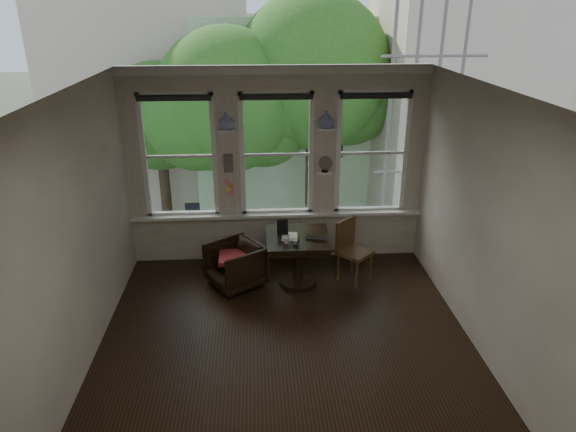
{
  "coord_description": "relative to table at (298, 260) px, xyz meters",
  "views": [
    {
      "loc": [
        -0.32,
        -5.25,
        3.8
      ],
      "look_at": [
        0.09,
        0.9,
        1.25
      ],
      "focal_mm": 32.0,
      "sensor_mm": 36.0,
      "label": 1
    }
  ],
  "objects": [
    {
      "name": "side_chair_right",
      "position": [
        0.84,
        0.04,
        0.09
      ],
      "size": [
        0.59,
        0.59,
        0.92
      ],
      "primitive_type": null,
      "rotation": [
        0.0,
        0.0,
        0.74
      ],
      "color": "#422E17",
      "rests_on": "ground"
    },
    {
      "name": "tablet",
      "position": [
        -0.22,
        0.09,
        0.48
      ],
      "size": [
        0.17,
        0.09,
        0.22
      ],
      "primitive_type": "cube",
      "rotation": [
        -0.26,
        0.0,
        0.08
      ],
      "color": "black",
      "rests_on": "table"
    },
    {
      "name": "wall_right",
      "position": [
        1.99,
        -1.33,
        1.12
      ],
      "size": [
        0.0,
        4.5,
        4.5
      ],
      "primitive_type": "plane",
      "rotation": [
        1.57,
        0.0,
        -1.57
      ],
      "color": "beige",
      "rests_on": "ground"
    },
    {
      "name": "window_right",
      "position": [
        1.19,
        0.92,
        1.32
      ],
      "size": [
        1.1,
        0.12,
        1.9
      ],
      "primitive_type": null,
      "color": "white",
      "rests_on": "ground"
    },
    {
      "name": "shelf_right",
      "position": [
        0.47,
        0.82,
        1.73
      ],
      "size": [
        0.26,
        0.16,
        0.03
      ],
      "primitive_type": "cube",
      "color": "white",
      "rests_on": "ground"
    },
    {
      "name": "wall_left",
      "position": [
        -2.51,
        -1.33,
        1.12
      ],
      "size": [
        0.0,
        4.5,
        4.5
      ],
      "primitive_type": "plane",
      "rotation": [
        1.57,
        0.0,
        1.57
      ],
      "color": "beige",
      "rests_on": "ground"
    },
    {
      "name": "window_left",
      "position": [
        -1.71,
        0.92,
        1.32
      ],
      "size": [
        1.1,
        0.12,
        1.9
      ],
      "primitive_type": null,
      "color": "white",
      "rests_on": "ground"
    },
    {
      "name": "table",
      "position": [
        0.0,
        0.0,
        0.0
      ],
      "size": [
        0.9,
        0.9,
        0.75
      ],
      "primitive_type": null,
      "color": "black",
      "rests_on": "ground"
    },
    {
      "name": "shelf_left",
      "position": [
        -0.98,
        0.82,
        1.73
      ],
      "size": [
        0.26,
        0.16,
        0.03
      ],
      "primitive_type": "cube",
      "color": "white",
      "rests_on": "ground"
    },
    {
      "name": "vase_left",
      "position": [
        -0.98,
        0.82,
        1.86
      ],
      "size": [
        0.24,
        0.24,
        0.25
      ],
      "primitive_type": "imported",
      "color": "silver",
      "rests_on": "shelf_left"
    },
    {
      "name": "drinking_glass",
      "position": [
        -0.06,
        -0.3,
        0.42
      ],
      "size": [
        0.14,
        0.14,
        0.09
      ],
      "primitive_type": "imported",
      "rotation": [
        0.0,
        0.0,
        0.22
      ],
      "color": "white",
      "rests_on": "table"
    },
    {
      "name": "wall_back",
      "position": [
        -0.26,
        0.92,
        1.12
      ],
      "size": [
        4.5,
        0.0,
        4.5
      ],
      "primitive_type": "plane",
      "rotation": [
        1.57,
        0.0,
        0.0
      ],
      "color": "beige",
      "rests_on": "ground"
    },
    {
      "name": "cushion_red",
      "position": [
        -0.91,
        -0.0,
        0.08
      ],
      "size": [
        0.45,
        0.45,
        0.06
      ],
      "primitive_type": "cube",
      "color": "maroon",
      "rests_on": "armchair_left"
    },
    {
      "name": "papers",
      "position": [
        -0.12,
        0.0,
        0.38
      ],
      "size": [
        0.24,
        0.32,
        0.0
      ],
      "primitive_type": "cube",
      "rotation": [
        0.0,
        0.0,
        -0.07
      ],
      "color": "silver",
      "rests_on": "table"
    },
    {
      "name": "mug",
      "position": [
        -0.18,
        -0.21,
        0.42
      ],
      "size": [
        0.13,
        0.13,
        0.1
      ],
      "primitive_type": "imported",
      "rotation": [
        0.0,
        0.0,
        -0.31
      ],
      "color": "white",
      "rests_on": "table"
    },
    {
      "name": "window_center",
      "position": [
        -0.26,
        0.92,
        1.32
      ],
      "size": [
        1.1,
        0.12,
        1.9
      ],
      "primitive_type": null,
      "color": "white",
      "rests_on": "ground"
    },
    {
      "name": "ground",
      "position": [
        -0.26,
        -1.33,
        -0.38
      ],
      "size": [
        4.5,
        4.5,
        0.0
      ],
      "primitive_type": "plane",
      "color": "black",
      "rests_on": "ground"
    },
    {
      "name": "ceiling",
      "position": [
        -0.26,
        -1.33,
        2.62
      ],
      "size": [
        4.5,
        4.5,
        0.0
      ],
      "primitive_type": "plane",
      "rotation": [
        3.14,
        0.0,
        0.0
      ],
      "color": "silver",
      "rests_on": "ground"
    },
    {
      "name": "armchair_left",
      "position": [
        -0.91,
        -0.0,
        -0.05
      ],
      "size": [
        0.98,
        0.97,
        0.65
      ],
      "primitive_type": "imported",
      "rotation": [
        0.0,
        0.0,
        -1.0
      ],
      "color": "black",
      "rests_on": "ground"
    },
    {
      "name": "desk_fan",
      "position": [
        0.47,
        0.8,
        1.16
      ],
      "size": [
        0.2,
        0.2,
        0.24
      ],
      "primitive_type": null,
      "color": "#59544F",
      "rests_on": "ground"
    },
    {
      "name": "vase_right",
      "position": [
        0.47,
        0.82,
        1.86
      ],
      "size": [
        0.24,
        0.24,
        0.25
      ],
      "primitive_type": "imported",
      "color": "silver",
      "rests_on": "shelf_right"
    },
    {
      "name": "wall_front",
      "position": [
        -0.26,
        -3.58,
        1.12
      ],
      "size": [
        4.5,
        0.0,
        4.5
      ],
      "primitive_type": "plane",
      "rotation": [
        -1.57,
        0.0,
        0.0
      ],
      "color": "beige",
      "rests_on": "ground"
    },
    {
      "name": "laptop",
      "position": [
        0.23,
        -0.15,
        0.39
      ],
      "size": [
        0.36,
        0.28,
        0.02
      ],
      "primitive_type": "imported",
      "rotation": [
        0.0,
        0.0,
        -0.27
      ],
      "color": "black",
      "rests_on": "table"
    },
    {
      "name": "sticky_notes",
      "position": [
        -0.98,
        0.86,
        0.88
      ],
      "size": [
        0.16,
        0.01,
        0.24
      ],
      "primitive_type": null,
      "color": "pink",
      "rests_on": "ground"
    },
    {
      "name": "intercom",
      "position": [
        -0.98,
        0.85,
        1.23
      ],
      "size": [
        0.14,
        0.06,
        0.28
      ],
      "primitive_type": "cube",
      "color": "#59544F",
      "rests_on": "ground"
    }
  ]
}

